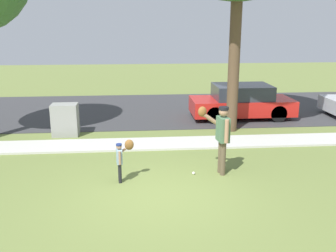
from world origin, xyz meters
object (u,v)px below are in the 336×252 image
parked_hatchback_red (242,102)px  baseball (194,173)px  person_child (122,155)px  utility_cabinet (65,120)px  person_adult (221,133)px

parked_hatchback_red → baseball: bearing=-116.2°
person_child → baseball: bearing=1.3°
utility_cabinet → person_adult: bearing=-40.0°
utility_cabinet → parked_hatchback_red: parked_hatchback_red is taller
utility_cabinet → baseball: bearing=-44.8°
baseball → utility_cabinet: bearing=135.2°
person_adult → person_child: size_ratio=1.72×
baseball → utility_cabinet: utility_cabinet is taller
person_adult → baseball: (-0.67, -0.02, -1.05)m
person_adult → baseball: bearing=-5.5°
person_adult → parked_hatchback_red: 6.02m
person_adult → person_child: 2.48m
parked_hatchback_red → person_adult: bearing=-110.5°
person_adult → person_child: bearing=-0.6°
person_child → baseball: size_ratio=13.67×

